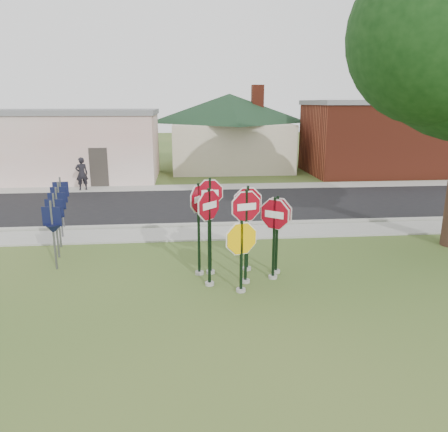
{
  "coord_description": "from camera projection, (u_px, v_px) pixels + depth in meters",
  "views": [
    {
      "loc": [
        -1.34,
        -9.56,
        4.61
      ],
      "look_at": [
        -0.25,
        2.0,
        1.58
      ],
      "focal_mm": 35.0,
      "sensor_mm": 36.0,
      "label": 1
    }
  ],
  "objects": [
    {
      "name": "ground",
      "position": [
        242.0,
        300.0,
        10.5
      ],
      "size": [
        120.0,
        120.0,
        0.0
      ],
      "primitive_type": "plane",
      "color": "#365520",
      "rests_on": "ground"
    },
    {
      "name": "sidewalk_near",
      "position": [
        222.0,
        233.0,
        15.79
      ],
      "size": [
        60.0,
        1.6,
        0.06
      ],
      "primitive_type": "cube",
      "color": "gray",
      "rests_on": "ground"
    },
    {
      "name": "road",
      "position": [
        213.0,
        205.0,
        20.13
      ],
      "size": [
        60.0,
        7.0,
        0.04
      ],
      "primitive_type": "cube",
      "color": "black",
      "rests_on": "ground"
    },
    {
      "name": "sidewalk_far",
      "position": [
        208.0,
        187.0,
        24.27
      ],
      "size": [
        60.0,
        1.6,
        0.06
      ],
      "primitive_type": "cube",
      "color": "gray",
      "rests_on": "ground"
    },
    {
      "name": "curb",
      "position": [
        220.0,
        224.0,
        16.74
      ],
      "size": [
        60.0,
        0.2,
        0.14
      ],
      "primitive_type": "cube",
      "color": "gray",
      "rests_on": "ground"
    },
    {
      "name": "stop_sign_center",
      "position": [
        246.0,
        223.0,
        11.12
      ],
      "size": [
        1.07,
        0.31,
        2.62
      ],
      "color": "gray",
      "rests_on": "ground"
    },
    {
      "name": "stop_sign_yellow",
      "position": [
        241.0,
        248.0,
        10.68
      ],
      "size": [
        1.1,
        0.37,
        1.97
      ],
      "color": "gray",
      "rests_on": "ground"
    },
    {
      "name": "stop_sign_left",
      "position": [
        209.0,
        223.0,
        10.94
      ],
      "size": [
        0.78,
        0.78,
        2.68
      ],
      "color": "gray",
      "rests_on": "ground"
    },
    {
      "name": "stop_sign_right",
      "position": [
        274.0,
        227.0,
        11.44
      ],
      "size": [
        0.92,
        0.71,
        2.36
      ],
      "color": "gray",
      "rests_on": "ground"
    },
    {
      "name": "stop_sign_back_right",
      "position": [
        248.0,
        216.0,
        12.01
      ],
      "size": [
        1.08,
        0.24,
        2.54
      ],
      "color": "gray",
      "rests_on": "ground"
    },
    {
      "name": "stop_sign_back_left",
      "position": [
        210.0,
        213.0,
        11.71
      ],
      "size": [
        0.98,
        0.24,
        2.78
      ],
      "color": "gray",
      "rests_on": "ground"
    },
    {
      "name": "stop_sign_far_right",
      "position": [
        277.0,
        224.0,
        11.84
      ],
      "size": [
        0.93,
        0.69,
        2.31
      ],
      "color": "gray",
      "rests_on": "ground"
    },
    {
      "name": "stop_sign_far_left",
      "position": [
        199.0,
        216.0,
        11.67
      ],
      "size": [
        0.57,
        0.88,
        2.66
      ],
      "color": "gray",
      "rests_on": "ground"
    },
    {
      "name": "route_sign_row",
      "position": [
        58.0,
        211.0,
        14.04
      ],
      "size": [
        1.43,
        4.63,
        2.0
      ],
      "color": "#59595E",
      "rests_on": "ground"
    },
    {
      "name": "building_stucco",
      "position": [
        56.0,
        144.0,
        26.48
      ],
      "size": [
        12.2,
        6.2,
        4.2
      ],
      "color": "silver",
      "rests_on": "ground"
    },
    {
      "name": "building_house",
      "position": [
        229.0,
        116.0,
        30.95
      ],
      "size": [
        11.6,
        11.6,
        6.2
      ],
      "color": "beige",
      "rests_on": "ground"
    },
    {
      "name": "building_brick",
      "position": [
        385.0,
        137.0,
        28.8
      ],
      "size": [
        10.2,
        6.2,
        4.75
      ],
      "color": "maroon",
      "rests_on": "ground"
    },
    {
      "name": "pedestrian",
      "position": [
        82.0,
        174.0,
        23.17
      ],
      "size": [
        0.75,
        0.63,
        1.75
      ],
      "primitive_type": "imported",
      "rotation": [
        0.0,
        0.0,
        3.54
      ],
      "color": "black",
      "rests_on": "sidewalk_far"
    }
  ]
}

